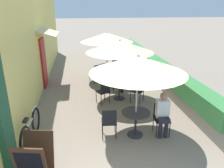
# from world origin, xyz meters

# --- Properties ---
(cafe_facade_wall) EXTENTS (0.98, 13.64, 4.20)m
(cafe_facade_wall) POSITION_xyz_m (-2.54, 6.69, 2.09)
(cafe_facade_wall) COLOR #E0CC6B
(cafe_facade_wall) RESTS_ON ground_plane
(planter_hedge) EXTENTS (0.60, 12.64, 1.01)m
(planter_hedge) POSITION_xyz_m (2.75, 6.72, 0.54)
(planter_hedge) COLOR gray
(planter_hedge) RESTS_ON ground_plane
(patio_table_near) EXTENTS (0.77, 0.77, 0.71)m
(patio_table_near) POSITION_xyz_m (0.57, 1.66, 0.51)
(patio_table_near) COLOR #28282D
(patio_table_near) RESTS_ON ground_plane
(patio_umbrella_near) EXTENTS (2.45, 2.45, 2.28)m
(patio_umbrella_near) POSITION_xyz_m (0.57, 1.66, 2.02)
(patio_umbrella_near) COLOR #B7B7BC
(patio_umbrella_near) RESTS_ON ground_plane
(cafe_chair_near_left) EXTENTS (0.43, 0.43, 0.87)m
(cafe_chair_near_left) POSITION_xyz_m (1.30, 1.67, 0.52)
(cafe_chair_near_left) COLOR black
(cafe_chair_near_left) RESTS_ON ground_plane
(seated_patron_near_left) EXTENTS (0.36, 0.42, 1.25)m
(seated_patron_near_left) POSITION_xyz_m (1.29, 1.56, 0.69)
(seated_patron_near_left) COLOR #23232D
(seated_patron_near_left) RESTS_ON ground_plane
(cafe_chair_near_right) EXTENTS (0.43, 0.43, 0.87)m
(cafe_chair_near_right) POSITION_xyz_m (-0.16, 1.64, 0.52)
(cafe_chair_near_right) COLOR black
(cafe_chair_near_right) RESTS_ON ground_plane
(patio_table_mid) EXTENTS (0.77, 0.77, 0.71)m
(patio_table_mid) POSITION_xyz_m (0.59, 4.18, 0.51)
(patio_table_mid) COLOR #28282D
(patio_table_mid) RESTS_ON ground_plane
(patio_umbrella_mid) EXTENTS (2.45, 2.45, 2.28)m
(patio_umbrella_mid) POSITION_xyz_m (0.59, 4.18, 2.02)
(patio_umbrella_mid) COLOR #B7B7BC
(patio_umbrella_mid) RESTS_ON ground_plane
(cafe_chair_mid_left) EXTENTS (0.44, 0.44, 0.87)m
(cafe_chair_mid_left) POSITION_xyz_m (0.59, 4.91, 0.52)
(cafe_chair_mid_left) COLOR black
(cafe_chair_mid_left) RESTS_ON ground_plane
(seated_patron_mid_left) EXTENTS (0.43, 0.36, 1.25)m
(seated_patron_mid_left) POSITION_xyz_m (0.70, 4.90, 0.69)
(seated_patron_mid_left) COLOR #23232D
(seated_patron_mid_left) RESTS_ON ground_plane
(cafe_chair_mid_right) EXTENTS (0.53, 0.53, 0.87)m
(cafe_chair_mid_right) POSITION_xyz_m (-0.04, 3.82, 0.52)
(cafe_chair_mid_right) COLOR black
(cafe_chair_mid_right) RESTS_ON ground_plane
(cafe_chair_mid_back) EXTENTS (0.56, 0.56, 0.87)m
(cafe_chair_mid_back) POSITION_xyz_m (1.22, 3.82, 0.52)
(cafe_chair_mid_back) COLOR black
(cafe_chair_mid_back) RESTS_ON ground_plane
(coffee_cup_mid) EXTENTS (0.07, 0.07, 0.09)m
(coffee_cup_mid) POSITION_xyz_m (0.52, 4.03, 0.75)
(coffee_cup_mid) COLOR teal
(coffee_cup_mid) RESTS_ON patio_table_mid
(patio_table_far) EXTENTS (0.77, 0.77, 0.71)m
(patio_table_far) POSITION_xyz_m (0.44, 6.61, 0.51)
(patio_table_far) COLOR #28282D
(patio_table_far) RESTS_ON ground_plane
(patio_umbrella_far) EXTENTS (2.45, 2.45, 2.28)m
(patio_umbrella_far) POSITION_xyz_m (0.44, 6.61, 2.02)
(patio_umbrella_far) COLOR #B7B7BC
(patio_umbrella_far) RESTS_ON ground_plane
(cafe_chair_far_left) EXTENTS (0.55, 0.55, 0.87)m
(cafe_chair_far_left) POSITION_xyz_m (-0.12, 6.15, 0.52)
(cafe_chair_far_left) COLOR black
(cafe_chair_far_left) RESTS_ON ground_plane
(cafe_chair_far_right) EXTENTS (0.55, 0.55, 0.87)m
(cafe_chair_far_right) POSITION_xyz_m (1.00, 7.08, 0.52)
(cafe_chair_far_right) COLOR black
(cafe_chair_far_right) RESTS_ON ground_plane
(coffee_cup_far) EXTENTS (0.07, 0.07, 0.09)m
(coffee_cup_far) POSITION_xyz_m (0.45, 6.67, 0.75)
(coffee_cup_far) COLOR #B73D3D
(coffee_cup_far) RESTS_ON patio_table_far
(bicycle_leaning) EXTENTS (0.20, 1.71, 0.80)m
(bicycle_leaning) POSITION_xyz_m (-2.20, 1.79, 0.37)
(bicycle_leaning) COLOR black
(bicycle_leaning) RESTS_ON ground_plane
(menu_board) EXTENTS (0.74, 0.74, 1.02)m
(menu_board) POSITION_xyz_m (-1.82, 0.30, 0.51)
(menu_board) COLOR #422819
(menu_board) RESTS_ON ground_plane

